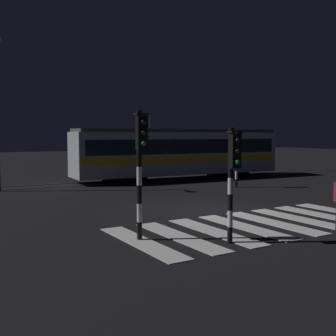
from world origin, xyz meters
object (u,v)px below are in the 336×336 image
object	(u,v)px
traffic_light_kerb_mid_left	(233,168)
tram	(180,152)
traffic_light_corner_far_right	(238,149)
traffic_light_corner_near_left	(140,155)

from	to	relation	value
traffic_light_kerb_mid_left	tram	bearing A→B (deg)	65.69
traffic_light_kerb_mid_left	tram	xyz separation A→B (m)	(6.79, 15.02, -0.28)
traffic_light_corner_far_right	tram	distance (m)	5.54
traffic_light_kerb_mid_left	traffic_light_corner_far_right	size ratio (longest dim) A/B	0.97
tram	traffic_light_corner_far_right	bearing A→B (deg)	-84.34
traffic_light_kerb_mid_left	traffic_light_corner_far_right	bearing A→B (deg)	52.39
traffic_light_corner_near_left	traffic_light_kerb_mid_left	world-z (taller)	traffic_light_corner_near_left
traffic_light_corner_near_left	traffic_light_kerb_mid_left	size ratio (longest dim) A/B	1.15
traffic_light_corner_near_left	traffic_light_corner_far_right	xyz separation A→B (m)	(9.34, 8.11, -0.25)
traffic_light_kerb_mid_left	tram	world-z (taller)	tram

